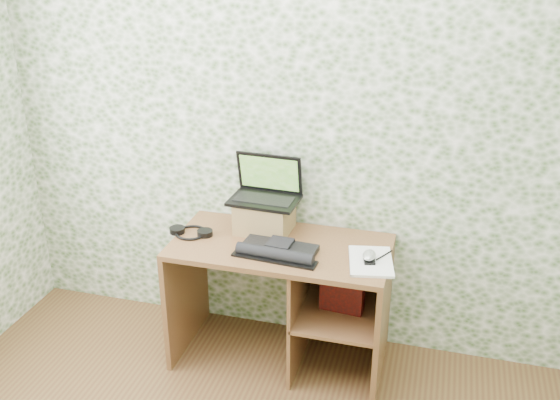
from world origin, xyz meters
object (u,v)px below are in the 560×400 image
(desk, at_px, (295,286))
(notepad, at_px, (371,261))
(keyboard, at_px, (277,250))
(laptop, at_px, (266,189))
(riser, at_px, (265,216))

(desk, distance_m, notepad, 0.52)
(keyboard, xyz_separation_m, notepad, (0.49, 0.04, -0.01))
(keyboard, bearing_deg, desk, 69.16)
(desk, height_order, keyboard, keyboard)
(keyboard, bearing_deg, laptop, 121.12)
(laptop, bearing_deg, desk, -33.67)
(riser, bearing_deg, desk, -28.57)
(desk, xyz_separation_m, notepad, (0.43, -0.10, 0.28))
(desk, bearing_deg, notepad, -12.85)
(riser, relative_size, notepad, 0.96)
(laptop, distance_m, keyboard, 0.39)
(notepad, bearing_deg, desk, 156.04)
(laptop, bearing_deg, keyboard, -60.66)
(desk, relative_size, notepad, 3.83)
(desk, distance_m, keyboard, 0.33)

